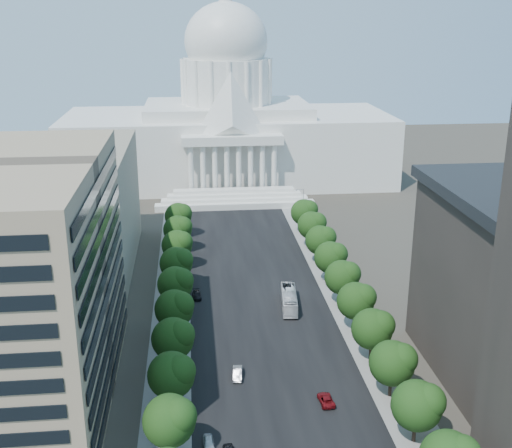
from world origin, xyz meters
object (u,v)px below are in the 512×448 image
object	(u,v)px
car_dark_b	(197,295)
city_bus	(289,299)
car_silver	(237,373)
car_parked	(209,444)
car_red	(326,400)

from	to	relation	value
car_dark_b	city_bus	world-z (taller)	city_bus
car_silver	car_dark_b	world-z (taller)	car_silver
car_silver	city_bus	size ratio (longest dim) A/B	0.35
city_bus	car_parked	bearing A→B (deg)	-106.87
car_red	city_bus	bearing A→B (deg)	-92.69
car_silver	car_dark_b	size ratio (longest dim) A/B	0.99
car_silver	car_parked	world-z (taller)	car_silver
car_red	car_dark_b	size ratio (longest dim) A/B	1.03
car_silver	car_dark_b	distance (m)	34.37
car_red	city_bus	xyz separation A→B (m)	(-0.60, 36.31, 1.17)
car_silver	car_dark_b	xyz separation A→B (m)	(-6.63, 33.73, -0.09)
car_dark_b	city_bus	distance (m)	21.00
car_dark_b	city_bus	size ratio (longest dim) A/B	0.35
car_parked	car_dark_b	bearing A→B (deg)	87.78
car_red	car_dark_b	world-z (taller)	car_dark_b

